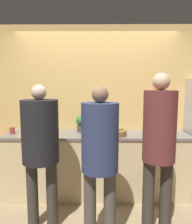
{
  "coord_description": "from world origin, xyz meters",
  "views": [
    {
      "loc": [
        0.03,
        -2.85,
        1.69
      ],
      "look_at": [
        0.0,
        0.14,
        1.31
      ],
      "focal_mm": 35.0,
      "sensor_mm": 36.0,
      "label": 1
    }
  ],
  "objects_px": {
    "person_right": "(159,141)",
    "utensil_crock": "(42,126)",
    "person_center": "(100,150)",
    "bottle_green": "(95,127)",
    "person_left": "(41,142)",
    "potted_plant": "(81,123)",
    "bottle_red": "(164,130)",
    "cup_red": "(12,131)",
    "fruit_bowl": "(117,133)"
  },
  "relations": [
    {
      "from": "person_left",
      "to": "potted_plant",
      "type": "distance_m",
      "value": 1.0
    },
    {
      "from": "person_center",
      "to": "fruit_bowl",
      "type": "relative_size",
      "value": 5.9
    },
    {
      "from": "person_center",
      "to": "cup_red",
      "type": "relative_size",
      "value": 16.63
    },
    {
      "from": "utensil_crock",
      "to": "bottle_red",
      "type": "xyz_separation_m",
      "value": [
        1.81,
        -0.32,
        0.01
      ]
    },
    {
      "from": "person_center",
      "to": "cup_red",
      "type": "xyz_separation_m",
      "value": [
        -1.29,
        1.0,
        -0.01
      ]
    },
    {
      "from": "bottle_red",
      "to": "cup_red",
      "type": "height_order",
      "value": "bottle_red"
    },
    {
      "from": "person_left",
      "to": "utensil_crock",
      "type": "bearing_deg",
      "value": 103.23
    },
    {
      "from": "potted_plant",
      "to": "person_center",
      "type": "bearing_deg",
      "value": -76.42
    },
    {
      "from": "fruit_bowl",
      "to": "bottle_green",
      "type": "relative_size",
      "value": 1.6
    },
    {
      "from": "bottle_green",
      "to": "potted_plant",
      "type": "distance_m",
      "value": 0.22
    },
    {
      "from": "fruit_bowl",
      "to": "bottle_green",
      "type": "distance_m",
      "value": 0.42
    },
    {
      "from": "cup_red",
      "to": "fruit_bowl",
      "type": "bearing_deg",
      "value": -3.82
    },
    {
      "from": "fruit_bowl",
      "to": "potted_plant",
      "type": "distance_m",
      "value": 0.59
    },
    {
      "from": "person_center",
      "to": "bottle_red",
      "type": "bearing_deg",
      "value": 44.23
    },
    {
      "from": "person_right",
      "to": "bottle_red",
      "type": "height_order",
      "value": "person_right"
    },
    {
      "from": "person_left",
      "to": "potted_plant",
      "type": "xyz_separation_m",
      "value": [
        0.39,
        0.92,
        0.05
      ]
    },
    {
      "from": "bottle_green",
      "to": "fruit_bowl",
      "type": "bearing_deg",
      "value": -41.41
    },
    {
      "from": "person_center",
      "to": "fruit_bowl",
      "type": "distance_m",
      "value": 0.93
    },
    {
      "from": "utensil_crock",
      "to": "bottle_green",
      "type": "distance_m",
      "value": 0.83
    },
    {
      "from": "bottle_red",
      "to": "fruit_bowl",
      "type": "bearing_deg",
      "value": 179.29
    },
    {
      "from": "utensil_crock",
      "to": "cup_red",
      "type": "relative_size",
      "value": 2.69
    },
    {
      "from": "person_center",
      "to": "utensil_crock",
      "type": "xyz_separation_m",
      "value": [
        -0.9,
        1.21,
        0.01
      ]
    },
    {
      "from": "bottle_green",
      "to": "utensil_crock",
      "type": "bearing_deg",
      "value": 177.64
    },
    {
      "from": "fruit_bowl",
      "to": "cup_red",
      "type": "bearing_deg",
      "value": 176.18
    },
    {
      "from": "person_center",
      "to": "cup_red",
      "type": "distance_m",
      "value": 1.63
    },
    {
      "from": "person_left",
      "to": "person_center",
      "type": "relative_size",
      "value": 1.01
    },
    {
      "from": "bottle_green",
      "to": "cup_red",
      "type": "distance_m",
      "value": 1.24
    },
    {
      "from": "person_right",
      "to": "cup_red",
      "type": "distance_m",
      "value": 2.12
    },
    {
      "from": "bottle_green",
      "to": "bottle_red",
      "type": "bearing_deg",
      "value": -16.25
    },
    {
      "from": "utensil_crock",
      "to": "cup_red",
      "type": "distance_m",
      "value": 0.45
    },
    {
      "from": "person_right",
      "to": "utensil_crock",
      "type": "relative_size",
      "value": 6.68
    },
    {
      "from": "person_left",
      "to": "cup_red",
      "type": "height_order",
      "value": "person_left"
    },
    {
      "from": "person_center",
      "to": "bottle_green",
      "type": "relative_size",
      "value": 9.47
    },
    {
      "from": "person_left",
      "to": "bottle_green",
      "type": "bearing_deg",
      "value": 57.04
    },
    {
      "from": "person_left",
      "to": "bottle_green",
      "type": "height_order",
      "value": "person_left"
    },
    {
      "from": "utensil_crock",
      "to": "potted_plant",
      "type": "distance_m",
      "value": 0.63
    },
    {
      "from": "potted_plant",
      "to": "person_left",
      "type": "bearing_deg",
      "value": -113.19
    },
    {
      "from": "person_center",
      "to": "person_right",
      "type": "xyz_separation_m",
      "value": [
        0.63,
        0.12,
        0.06
      ]
    },
    {
      "from": "cup_red",
      "to": "utensil_crock",
      "type": "bearing_deg",
      "value": 27.82
    },
    {
      "from": "person_right",
      "to": "potted_plant",
      "type": "height_order",
      "value": "person_right"
    },
    {
      "from": "bottle_red",
      "to": "person_right",
      "type": "bearing_deg",
      "value": -109.97
    },
    {
      "from": "bottle_red",
      "to": "cup_red",
      "type": "bearing_deg",
      "value": 177.11
    },
    {
      "from": "fruit_bowl",
      "to": "potted_plant",
      "type": "relative_size",
      "value": 1.1
    },
    {
      "from": "person_right",
      "to": "utensil_crock",
      "type": "distance_m",
      "value": 1.88
    },
    {
      "from": "person_left",
      "to": "person_right",
      "type": "distance_m",
      "value": 1.31
    },
    {
      "from": "cup_red",
      "to": "bottle_green",
      "type": "bearing_deg",
      "value": 8.05
    },
    {
      "from": "cup_red",
      "to": "bottle_red",
      "type": "bearing_deg",
      "value": -2.89
    },
    {
      "from": "fruit_bowl",
      "to": "bottle_red",
      "type": "relative_size",
      "value": 1.36
    },
    {
      "from": "person_right",
      "to": "fruit_bowl",
      "type": "distance_m",
      "value": 0.87
    },
    {
      "from": "person_left",
      "to": "fruit_bowl",
      "type": "height_order",
      "value": "person_left"
    }
  ]
}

